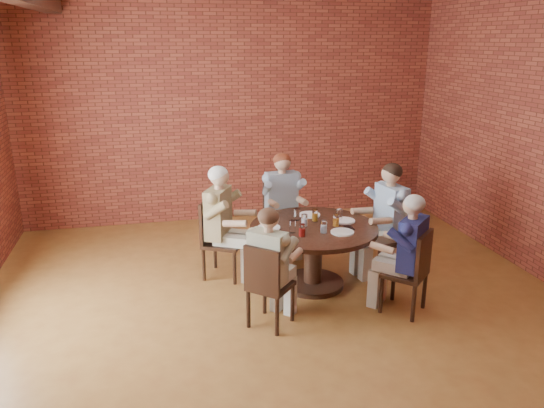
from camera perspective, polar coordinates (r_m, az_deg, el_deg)
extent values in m
plane|color=olive|center=(5.63, 1.72, -12.52)|extent=(7.00, 7.00, 0.00)
plane|color=brown|center=(8.39, -4.27, 9.72)|extent=(7.00, 0.00, 7.00)
cylinder|color=black|center=(6.39, 4.37, -8.47)|extent=(0.74, 0.74, 0.06)
cylinder|color=black|center=(6.25, 4.44, -5.83)|extent=(0.21, 0.21, 0.64)
cylinder|color=#391F15|center=(6.12, 4.52, -2.60)|extent=(1.47, 1.47, 0.05)
cube|color=black|center=(6.70, 11.99, -3.82)|extent=(0.53, 0.53, 0.04)
cube|color=black|center=(6.72, 13.60, -1.32)|extent=(0.12, 0.45, 0.52)
cylinder|color=black|center=(6.83, 9.57, -5.28)|extent=(0.04, 0.04, 0.41)
cylinder|color=black|center=(6.53, 11.41, -6.49)|extent=(0.04, 0.04, 0.41)
cylinder|color=black|center=(7.04, 12.31, -4.76)|extent=(0.04, 0.04, 0.41)
cylinder|color=black|center=(6.75, 14.21, -5.89)|extent=(0.04, 0.04, 0.41)
cube|color=black|center=(7.21, 1.16, -1.89)|extent=(0.47, 0.47, 0.04)
cube|color=black|center=(7.31, 0.68, 0.62)|extent=(0.44, 0.07, 0.50)
cylinder|color=black|center=(7.07, 0.17, -4.25)|extent=(0.04, 0.04, 0.41)
cylinder|color=black|center=(7.18, 3.07, -3.91)|extent=(0.04, 0.04, 0.41)
cylinder|color=black|center=(7.41, -0.71, -3.21)|extent=(0.04, 0.04, 0.41)
cylinder|color=black|center=(7.52, 2.07, -2.91)|extent=(0.04, 0.04, 0.41)
cube|color=black|center=(6.49, -5.19, -4.22)|extent=(0.61, 0.61, 0.04)
cube|color=black|center=(6.46, -6.97, -1.75)|extent=(0.24, 0.42, 0.51)
cylinder|color=black|center=(6.34, -4.05, -6.91)|extent=(0.04, 0.04, 0.41)
cylinder|color=black|center=(6.68, -2.99, -5.58)|extent=(0.04, 0.04, 0.41)
cylinder|color=black|center=(6.47, -7.35, -6.51)|extent=(0.04, 0.04, 0.41)
cylinder|color=black|center=(6.80, -6.15, -5.24)|extent=(0.04, 0.04, 0.41)
cube|color=black|center=(5.39, -0.16, -8.79)|extent=(0.55, 0.55, 0.04)
cube|color=black|center=(5.15, -1.12, -7.11)|extent=(0.32, 0.29, 0.45)
cylinder|color=black|center=(5.56, 2.20, -10.58)|extent=(0.04, 0.04, 0.41)
cylinder|color=black|center=(5.69, -0.80, -9.83)|extent=(0.04, 0.04, 0.41)
cylinder|color=black|center=(5.30, 0.54, -12.04)|extent=(0.04, 0.04, 0.41)
cylinder|color=black|center=(5.44, -2.57, -11.20)|extent=(0.04, 0.04, 0.41)
cube|color=black|center=(5.82, 14.07, -7.28)|extent=(0.58, 0.58, 0.04)
cube|color=black|center=(5.68, 16.02, -5.31)|extent=(0.32, 0.31, 0.47)
cylinder|color=black|center=(6.12, 12.91, -8.27)|extent=(0.04, 0.04, 0.41)
cylinder|color=black|center=(5.82, 11.67, -9.57)|extent=(0.04, 0.04, 0.41)
cylinder|color=black|center=(6.03, 16.06, -8.95)|extent=(0.04, 0.04, 0.41)
cylinder|color=black|center=(5.72, 14.98, -10.32)|extent=(0.04, 0.04, 0.41)
cylinder|color=white|center=(6.30, 7.75, -1.79)|extent=(0.26, 0.26, 0.01)
cylinder|color=white|center=(6.47, 4.04, -1.15)|extent=(0.26, 0.26, 0.01)
cylinder|color=white|center=(6.02, -0.34, -2.54)|extent=(0.26, 0.26, 0.01)
cylinder|color=white|center=(5.93, 7.58, -3.01)|extent=(0.26, 0.26, 0.01)
cylinder|color=white|center=(6.30, 7.26, -1.17)|extent=(0.07, 0.07, 0.14)
cylinder|color=white|center=(6.26, 4.64, -1.21)|extent=(0.07, 0.07, 0.14)
cylinder|color=white|center=(6.28, 2.69, -1.12)|extent=(0.07, 0.07, 0.14)
cylinder|color=white|center=(6.08, 3.50, -1.75)|extent=(0.07, 0.07, 0.14)
cylinder|color=white|center=(5.87, 2.22, -2.44)|extent=(0.07, 0.07, 0.14)
cylinder|color=white|center=(5.76, 3.25, -2.84)|extent=(0.07, 0.07, 0.14)
cylinder|color=white|center=(5.89, 5.59, -2.45)|extent=(0.07, 0.07, 0.14)
cylinder|color=white|center=(6.12, 6.91, -1.73)|extent=(0.07, 0.07, 0.14)
cube|color=black|center=(6.09, 8.27, -2.53)|extent=(0.09, 0.16, 0.01)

